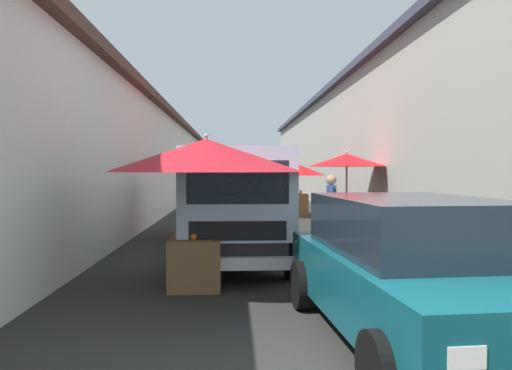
# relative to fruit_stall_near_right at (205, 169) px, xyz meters

# --- Properties ---
(ground) EXTENTS (90.00, 90.00, 0.00)m
(ground) POSITION_rel_fruit_stall_near_right_xyz_m (9.48, -1.25, -1.75)
(ground) COLOR #282826
(building_left_whitewash) EXTENTS (49.80, 7.50, 4.12)m
(building_left_whitewash) POSITION_rel_fruit_stall_near_right_xyz_m (11.73, 5.64, 0.32)
(building_left_whitewash) COLOR silver
(building_left_whitewash) RESTS_ON ground
(building_right_concrete) EXTENTS (49.80, 7.50, 5.39)m
(building_right_concrete) POSITION_rel_fruit_stall_near_right_xyz_m (11.73, -8.13, 0.95)
(building_right_concrete) COLOR #A39E93
(building_right_concrete) RESTS_ON ground
(fruit_stall_near_right) EXTENTS (2.83, 2.83, 2.26)m
(fruit_stall_near_right) POSITION_rel_fruit_stall_near_right_xyz_m (0.00, 0.00, 0.00)
(fruit_stall_near_right) COLOR #9E9EA3
(fruit_stall_near_right) RESTS_ON ground
(fruit_stall_mid_lane) EXTENTS (2.24, 2.24, 2.27)m
(fruit_stall_mid_lane) POSITION_rel_fruit_stall_near_right_xyz_m (6.79, -3.63, -0.03)
(fruit_stall_mid_lane) COLOR #9E9EA3
(fruit_stall_mid_lane) RESTS_ON ground
(fruit_stall_near_left) EXTENTS (2.77, 2.77, 2.26)m
(fruit_stall_near_left) POSITION_rel_fruit_stall_near_right_xyz_m (5.50, 0.16, -0.02)
(fruit_stall_near_left) COLOR #9E9EA3
(fruit_stall_near_left) RESTS_ON ground
(fruit_stall_far_right) EXTENTS (2.46, 2.46, 2.11)m
(fruit_stall_far_right) POSITION_rel_fruit_stall_near_right_xyz_m (10.96, -2.63, -0.14)
(fruit_stall_far_right) COLOR #9E9EA3
(fruit_stall_far_right) RESTS_ON ground
(hatchback_car) EXTENTS (4.02, 2.15, 1.45)m
(hatchback_car) POSITION_rel_fruit_stall_near_right_xyz_m (-2.35, -2.22, -1.01)
(hatchback_car) COLOR #0F4C56
(hatchback_car) RESTS_ON ground
(delivery_truck) EXTENTS (4.93, 1.98, 2.08)m
(delivery_truck) POSITION_rel_fruit_stall_near_right_xyz_m (1.30, -0.47, -0.71)
(delivery_truck) COLOR black
(delivery_truck) RESTS_ON ground
(vendor_by_crates) EXTENTS (0.64, 0.27, 1.63)m
(vendor_by_crates) POSITION_rel_fruit_stall_near_right_xyz_m (3.32, -2.52, -0.81)
(vendor_by_crates) COLOR navy
(vendor_by_crates) RESTS_ON ground
(plastic_stool) EXTENTS (0.30, 0.30, 0.43)m
(plastic_stool) POSITION_rel_fruit_stall_near_right_xyz_m (3.18, -3.74, -1.42)
(plastic_stool) COLOR #1E8C3F
(plastic_stool) RESTS_ON ground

